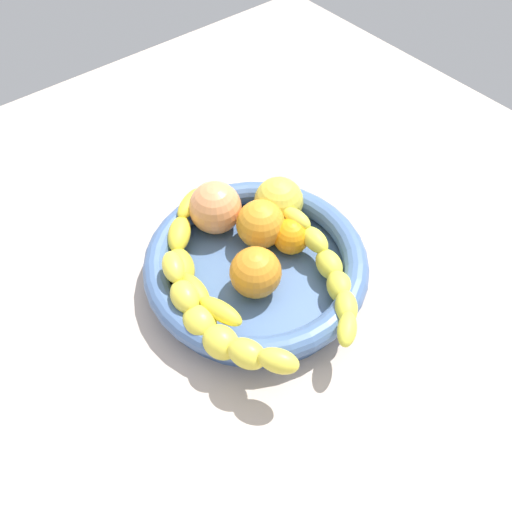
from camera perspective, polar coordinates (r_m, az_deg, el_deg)
The scene contains 10 objects.
kitchen_counter at distance 74.77cm, azimuth 0.00°, elevation -3.06°, with size 120.00×120.00×3.00cm, color #B9A89B.
fruit_bowl at distance 71.47cm, azimuth 0.00°, elevation -1.10°, with size 29.59×29.59×5.10cm.
banana_draped_left at distance 68.65cm, azimuth 7.78°, elevation -1.78°, with size 11.17×21.27×4.80cm.
banana_draped_right at distance 70.17cm, azimuth -7.08°, elevation -0.54°, with size 12.85×22.68×4.87cm.
banana_arching_top at distance 63.23cm, azimuth -4.45°, elevation -7.24°, with size 7.47×23.27×5.62cm.
orange_front at distance 73.00cm, azimuth 0.49°, elevation 3.39°, with size 6.71×6.71×6.71cm, color orange.
orange_mid_left at distance 67.71cm, azimuth -0.05°, elevation -1.75°, with size 6.64×6.64×6.64cm, color orange.
orange_mid_right at distance 72.67cm, azimuth 3.89°, elevation 1.95°, with size 5.01×5.01×5.01cm, color orange.
apple_yellow at distance 75.91cm, azimuth 2.41°, elevation 5.78°, with size 6.93×6.93×6.93cm, color gold.
peach_blush at distance 74.88cm, azimuth -4.33°, elevation 5.11°, with size 7.36×7.36×7.36cm, color #E8945D.
Camera 1 is at (-27.87, -34.35, 61.78)cm, focal length 37.87 mm.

